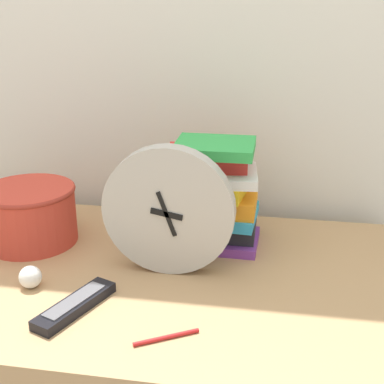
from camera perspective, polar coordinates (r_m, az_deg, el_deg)
wall_back at (r=1.45m, az=-2.32°, el=14.96°), size 6.00×0.04×2.40m
desk_clock at (r=1.12m, az=-2.54°, el=-2.02°), size 0.28×0.04×0.28m
book_stack at (r=1.26m, az=2.06°, el=-0.34°), size 0.24×0.19×0.25m
basket at (r=1.34m, az=-16.94°, el=-2.14°), size 0.23×0.23×0.14m
tv_remote at (r=1.06m, az=-12.37°, el=-11.70°), size 0.11×0.19×0.02m
crumpled_paper_ball at (r=1.16m, az=-16.86°, el=-8.66°), size 0.05×0.05×0.05m
pen at (r=0.97m, az=-2.75°, el=-15.23°), size 0.11×0.07×0.01m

